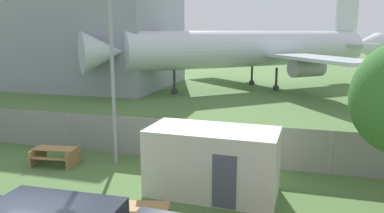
% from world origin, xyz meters
% --- Properties ---
extents(hangar_building, '(28.27, 14.42, 16.84)m').
position_xyz_m(hangar_building, '(-21.89, 31.38, 7.63)').
color(hangar_building, '#8E939E').
rests_on(hangar_building, ground).
extents(perimeter_fence, '(56.07, 0.07, 1.93)m').
position_xyz_m(perimeter_fence, '(-0.00, 9.54, 0.96)').
color(perimeter_fence, gray).
rests_on(perimeter_fence, ground).
extents(airplane, '(29.80, 26.58, 11.68)m').
position_xyz_m(airplane, '(1.73, 33.87, 4.18)').
color(airplane, silver).
rests_on(airplane, ground).
extents(portable_cabin, '(4.85, 2.48, 2.51)m').
position_xyz_m(portable_cabin, '(3.22, 6.29, 1.26)').
color(portable_cabin, beige).
rests_on(portable_cabin, ground).
extents(picnic_bench_near_cabin, '(2.10, 1.62, 0.76)m').
position_xyz_m(picnic_bench_near_cabin, '(-4.44, 7.43, 0.48)').
color(picnic_bench_near_cabin, '#A37A47').
rests_on(picnic_bench_near_cabin, ground).
extents(light_mast, '(0.44, 0.44, 8.70)m').
position_xyz_m(light_mast, '(-1.81, 8.27, 5.24)').
color(light_mast, '#99999E').
rests_on(light_mast, ground).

